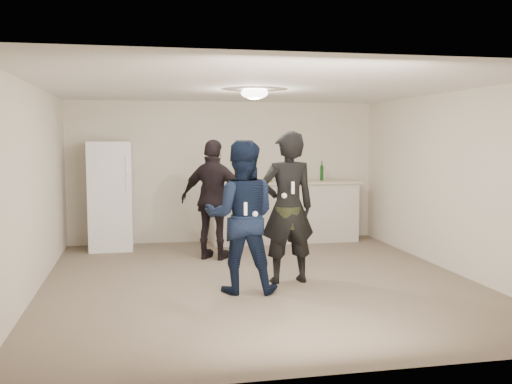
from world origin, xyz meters
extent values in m
plane|color=#6B5B4C|center=(0.00, 0.00, 0.00)|extent=(6.00, 6.00, 0.00)
plane|color=silver|center=(0.00, 0.00, 2.50)|extent=(6.00, 6.00, 0.00)
plane|color=beige|center=(0.00, 3.00, 1.25)|extent=(6.00, 0.00, 6.00)
plane|color=beige|center=(0.00, -3.00, 1.25)|extent=(6.00, 0.00, 6.00)
plane|color=beige|center=(-2.75, 0.00, 1.25)|extent=(0.00, 6.00, 6.00)
plane|color=beige|center=(2.75, 0.00, 1.25)|extent=(0.00, 6.00, 6.00)
cube|color=beige|center=(1.03, 2.67, 0.53)|extent=(2.60, 0.56, 1.05)
cube|color=beige|center=(1.03, 2.67, 1.07)|extent=(2.68, 0.64, 0.04)
cube|color=white|center=(-1.98, 2.60, 0.90)|extent=(0.70, 0.70, 1.80)
cylinder|color=silver|center=(-1.70, 2.23, 1.30)|extent=(0.02, 0.02, 0.60)
ellipsoid|color=white|center=(0.00, 0.30, 2.45)|extent=(0.36, 0.36, 0.16)
cylinder|color=silver|center=(0.27, 2.60, 1.18)|extent=(0.08, 0.08, 0.17)
imported|color=#0F1F3F|center=(-0.31, -0.45, 0.92)|extent=(1.01, 0.86, 1.84)
imported|color=black|center=(0.35, -0.11, 0.97)|extent=(0.74, 0.51, 1.95)
cylinder|color=#273317|center=(0.35, -0.11, 0.85)|extent=(0.34, 0.34, 0.28)
imported|color=black|center=(-0.39, 1.47, 0.92)|extent=(1.16, 0.91, 1.84)
cube|color=white|center=(-0.31, -0.73, 1.05)|extent=(0.04, 0.04, 0.15)
sphere|color=white|center=(-0.19, -0.70, 0.98)|extent=(0.07, 0.07, 0.07)
cube|color=white|center=(0.35, -0.36, 1.25)|extent=(0.04, 0.04, 0.15)
sphere|color=white|center=(0.25, -0.33, 1.15)|extent=(0.07, 0.07, 0.07)
cylinder|color=#124114|center=(1.72, 2.69, 1.23)|extent=(0.06, 0.06, 0.27)
cylinder|color=brown|center=(0.18, 2.82, 1.20)|extent=(0.07, 0.07, 0.22)
cylinder|color=white|center=(1.02, 2.73, 1.17)|extent=(0.07, 0.07, 0.16)
cylinder|color=#9B7316|center=(0.74, 2.60, 1.19)|extent=(0.08, 0.08, 0.19)
cylinder|color=#113E1A|center=(1.06, 2.67, 1.20)|extent=(0.07, 0.07, 0.22)
camera|label=1|loc=(-1.49, -7.13, 1.87)|focal=40.00mm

